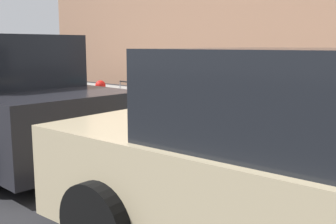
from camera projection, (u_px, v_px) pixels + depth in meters
The scene contains 12 objects.
ground_plane at pixel (154, 145), 6.52m from camera, with size 40.00×40.00×0.00m, color black.
sidewalk_curb at pixel (238, 119), 8.34m from camera, with size 18.00×5.00×0.14m, color gray.
suitcase_silver_1 at pixel (316, 136), 5.29m from camera, with size 0.51×0.20×0.80m.
suitcase_black_2 at pixel (277, 130), 5.64m from camera, with size 0.40×0.26×0.60m.
suitcase_navy_3 at pixel (248, 118), 6.03m from camera, with size 0.44×0.29×0.95m.
suitcase_olive_4 at pixel (219, 119), 6.36m from camera, with size 0.40×0.29×0.65m.
suitcase_maroon_5 at pixel (194, 116), 6.75m from camera, with size 0.48×0.21×0.86m.
suitcase_red_6 at pixel (168, 109), 7.08m from camera, with size 0.43×0.21×0.91m.
suitcase_teal_7 at pixel (142, 104), 7.38m from camera, with size 0.50×0.29×0.98m.
suitcase_silver_8 at pixel (125, 107), 7.82m from camera, with size 0.40×0.27×0.76m.
fire_hydrant at pixel (101, 98), 8.24m from camera, with size 0.39×0.21×0.73m.
bollard_post at pixel (78, 97), 8.50m from camera, with size 0.17×0.17×0.71m, color #333338.
Camera 1 is at (-4.40, 4.58, 1.58)m, focal length 43.46 mm.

